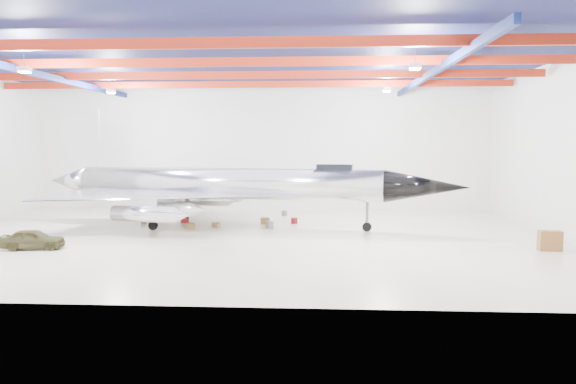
{
  "coord_description": "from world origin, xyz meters",
  "views": [
    {
      "loc": [
        5.4,
        -34.59,
        5.89
      ],
      "look_at": [
        3.21,
        2.0,
        2.69
      ],
      "focal_mm": 35.0,
      "sensor_mm": 36.0,
      "label": 1
    }
  ],
  "objects": [
    {
      "name": "oil_barrel",
      "position": [
        -1.98,
        4.0,
        0.16
      ],
      "size": [
        0.58,
        0.52,
        0.33
      ],
      "primitive_type": "cube",
      "rotation": [
        0.0,
        0.0,
        -0.38
      ],
      "color": "olive",
      "rests_on": "floor"
    },
    {
      "name": "desk",
      "position": [
        17.92,
        -3.42,
        0.55
      ],
      "size": [
        1.21,
        0.62,
        1.11
      ],
      "primitive_type": "cube",
      "rotation": [
        0.0,
        0.0,
        -0.01
      ],
      "color": "brown",
      "rests_on": "floor"
    },
    {
      "name": "crate_small",
      "position": [
        -7.68,
        5.65,
        0.14
      ],
      "size": [
        0.5,
        0.46,
        0.28
      ],
      "primitive_type": "cube",
      "rotation": [
        0.0,
        0.0,
        0.43
      ],
      "color": "#59595B",
      "rests_on": "floor"
    },
    {
      "name": "ceiling",
      "position": [
        0.0,
        0.0,
        11.0
      ],
      "size": [
        40.0,
        40.0,
        0.0
      ],
      "primitive_type": "plane",
      "rotation": [
        3.14,
        0.0,
        0.0
      ],
      "color": "#0A0F38",
      "rests_on": "wall_back"
    },
    {
      "name": "spares_box",
      "position": [
        2.39,
        10.55,
        0.2
      ],
      "size": [
        0.5,
        0.5,
        0.4
      ],
      "primitive_type": "cylinder",
      "rotation": [
        0.0,
        0.0,
        -0.13
      ],
      "color": "#59595B",
      "rests_on": "floor"
    },
    {
      "name": "toolbox_red",
      "position": [
        -4.68,
        6.02,
        0.16
      ],
      "size": [
        0.57,
        0.51,
        0.33
      ],
      "primitive_type": "cube",
      "rotation": [
        0.0,
        0.0,
        -0.36
      ],
      "color": "maroon",
      "rests_on": "floor"
    },
    {
      "name": "wall_back",
      "position": [
        0.0,
        15.0,
        5.5
      ],
      "size": [
        40.0,
        0.0,
        40.0
      ],
      "primitive_type": "plane",
      "rotation": [
        1.57,
        0.0,
        0.0
      ],
      "color": "silver",
      "rests_on": "floor"
    },
    {
      "name": "parts_bin",
      "position": [
        1.3,
        5.75,
        0.23
      ],
      "size": [
        0.72,
        0.6,
        0.46
      ],
      "primitive_type": "cube",
      "rotation": [
        0.0,
        0.0,
        0.11
      ],
      "color": "olive",
      "rests_on": "floor"
    },
    {
      "name": "crate_ply",
      "position": [
        -3.59,
        3.26,
        0.2
      ],
      "size": [
        0.61,
        0.51,
        0.39
      ],
      "primitive_type": "cube",
      "rotation": [
        0.0,
        0.0,
        0.12
      ],
      "color": "olive",
      "rests_on": "floor"
    },
    {
      "name": "jet_aircraft",
      "position": [
        -1.29,
        4.45,
        2.74
      ],
      "size": [
        30.51,
        20.24,
        8.36
      ],
      "rotation": [
        0.0,
        0.0,
        -0.17
      ],
      "color": "silver",
      "rests_on": "floor"
    },
    {
      "name": "floor",
      "position": [
        0.0,
        0.0,
        0.0
      ],
      "size": [
        40.0,
        40.0,
        0.0
      ],
      "primitive_type": "plane",
      "color": "beige",
      "rests_on": "ground"
    },
    {
      "name": "engine_drum",
      "position": [
        1.83,
        3.74,
        0.24
      ],
      "size": [
        0.58,
        0.58,
        0.48
      ],
      "primitive_type": "cylinder",
      "rotation": [
        0.0,
        0.0,
        -0.08
      ],
      "color": "#59595B",
      "rests_on": "floor"
    },
    {
      "name": "jeep",
      "position": [
        -10.58,
        -4.72,
        0.57
      ],
      "size": [
        3.51,
        1.87,
        1.14
      ],
      "primitive_type": "imported",
      "rotation": [
        0.0,
        0.0,
        1.73
      ],
      "color": "#3B381D",
      "rests_on": "floor"
    },
    {
      "name": "wall_right",
      "position": [
        20.0,
        0.0,
        5.5
      ],
      "size": [
        0.0,
        30.0,
        30.0
      ],
      "primitive_type": "plane",
      "rotation": [
        1.57,
        0.0,
        -1.57
      ],
      "color": "silver",
      "rests_on": "floor"
    },
    {
      "name": "ceiling_structure",
      "position": [
        0.0,
        0.0,
        10.32
      ],
      "size": [
        39.5,
        29.5,
        1.08
      ],
      "color": "maroon",
      "rests_on": "ceiling"
    },
    {
      "name": "tool_chest",
      "position": [
        3.42,
        6.15,
        0.22
      ],
      "size": [
        0.63,
        0.63,
        0.43
      ],
      "primitive_type": "cylinder",
      "rotation": [
        0.0,
        0.0,
        0.38
      ],
      "color": "maroon",
      "rests_on": "floor"
    }
  ]
}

